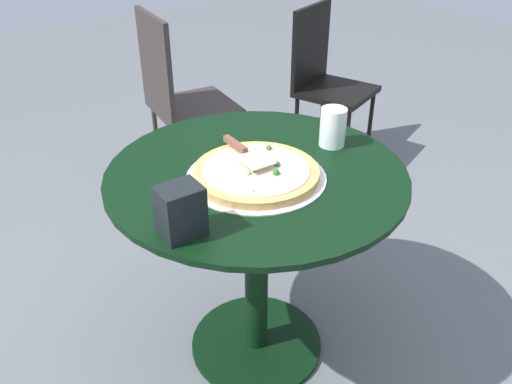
{
  "coord_description": "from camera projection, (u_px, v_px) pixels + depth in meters",
  "views": [
    {
      "loc": [
        1.1,
        -0.81,
        1.49
      ],
      "look_at": [
        0.03,
        -0.03,
        0.68
      ],
      "focal_mm": 37.47,
      "sensor_mm": 36.0,
      "label": 1
    }
  ],
  "objects": [
    {
      "name": "ground_plane",
      "position": [
        256.0,
        344.0,
        1.94
      ],
      "size": [
        10.0,
        10.0,
        0.0
      ],
      "primitive_type": "plane",
      "color": "#595D61"
    },
    {
      "name": "patio_table",
      "position": [
        256.0,
        226.0,
        1.67
      ],
      "size": [
        0.89,
        0.89,
        0.73
      ],
      "color": "black",
      "rests_on": "ground"
    },
    {
      "name": "pizza_on_tray",
      "position": [
        256.0,
        173.0,
        1.52
      ],
      "size": [
        0.4,
        0.4,
        0.05
      ],
      "color": "silver",
      "rests_on": "patio_table"
    },
    {
      "name": "pizza_server",
      "position": [
        244.0,
        151.0,
        1.56
      ],
      "size": [
        0.21,
        0.08,
        0.02
      ],
      "color": "silver",
      "rests_on": "pizza_on_tray"
    },
    {
      "name": "drinking_cup",
      "position": [
        333.0,
        127.0,
        1.68
      ],
      "size": [
        0.08,
        0.08,
        0.12
      ],
      "primitive_type": "cylinder",
      "color": "silver",
      "rests_on": "patio_table"
    },
    {
      "name": "napkin_dispenser",
      "position": [
        181.0,
        211.0,
        1.26
      ],
      "size": [
        0.09,
        0.11,
        0.13
      ],
      "primitive_type": "cube",
      "rotation": [
        0.0,
        0.0,
        4.68
      ],
      "color": "black",
      "rests_on": "patio_table"
    },
    {
      "name": "patio_chair_near",
      "position": [
        178.0,
        94.0,
        2.62
      ],
      "size": [
        0.43,
        0.43,
        0.93
      ],
      "color": "#302927",
      "rests_on": "ground"
    },
    {
      "name": "patio_chair_far",
      "position": [
        325.0,
        76.0,
        2.95
      ],
      "size": [
        0.48,
        0.48,
        0.86
      ],
      "color": "black",
      "rests_on": "ground"
    }
  ]
}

